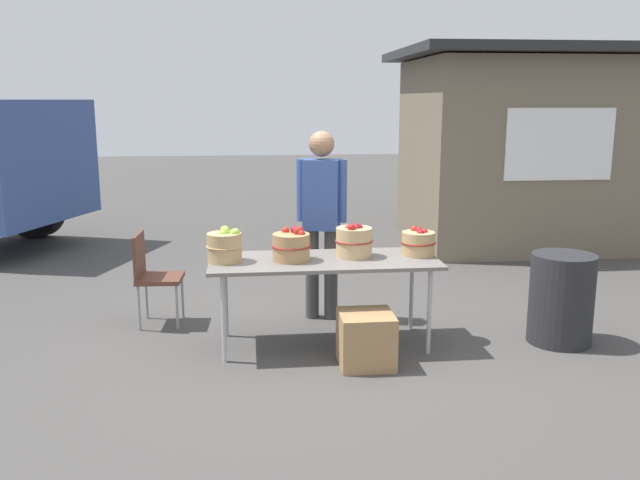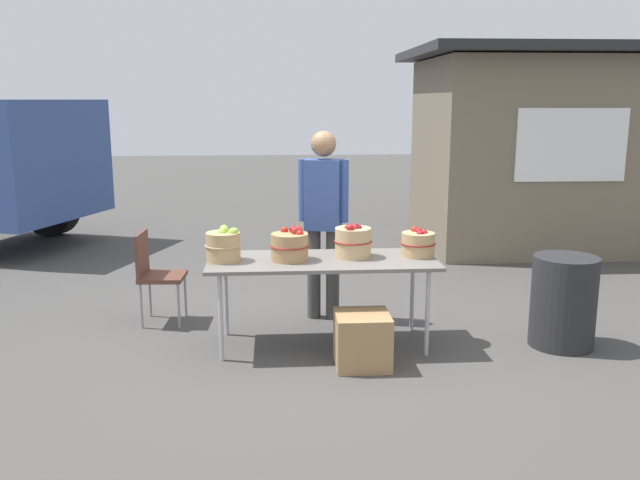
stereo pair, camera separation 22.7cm
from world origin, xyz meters
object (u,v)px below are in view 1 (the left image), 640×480
vendor_adult (322,210)px  trash_barrel (561,299)px  apple_basket_red_0 (292,246)px  apple_basket_red_2 (418,243)px  market_table (324,264)px  folding_chair (152,271)px  produce_crate (366,339)px  apple_basket_green_0 (225,246)px  apple_basket_red_1 (354,241)px

vendor_adult → trash_barrel: vendor_adult is taller
apple_basket_red_0 → trash_barrel: bearing=-3.6°
apple_basket_red_0 → apple_basket_red_2: 1.09m
market_table → trash_barrel: trash_barrel is taller
folding_chair → trash_barrel: (3.53, -0.85, -0.12)m
market_table → vendor_adult: 0.80m
folding_chair → produce_crate: bearing=-120.3°
apple_basket_red_0 → folding_chair: apple_basket_red_0 is taller
apple_basket_red_0 → vendor_adult: bearing=65.8°
apple_basket_red_2 → trash_barrel: apple_basket_red_2 is taller
apple_basket_red_2 → folding_chair: (-2.32, 0.64, -0.35)m
apple_basket_green_0 → apple_basket_red_0: size_ratio=0.92×
apple_basket_green_0 → produce_crate: apple_basket_green_0 is taller
apple_basket_red_2 → trash_barrel: 1.31m
market_table → apple_basket_red_1: size_ratio=5.89×
apple_basket_green_0 → trash_barrel: size_ratio=0.39×
apple_basket_red_0 → vendor_adult: size_ratio=0.18×
market_table → apple_basket_red_1: 0.32m
apple_basket_red_1 → apple_basket_red_2: size_ratio=1.08×
apple_basket_red_2 → vendor_adult: bearing=139.0°
apple_basket_red_1 → folding_chair: 1.92m
market_table → folding_chair: 1.67m
market_table → apple_basket_red_2: 0.83m
produce_crate → apple_basket_red_2: bearing=45.0°
market_table → folding_chair: size_ratio=2.21×
folding_chair → trash_barrel: 3.63m
vendor_adult → produce_crate: bearing=115.1°
market_table → apple_basket_green_0: bearing=-180.0°
trash_barrel → vendor_adult: bearing=155.9°
apple_basket_red_0 → folding_chair: size_ratio=0.38×
apple_basket_green_0 → produce_crate: 1.37m
apple_basket_red_2 → produce_crate: apple_basket_red_2 is taller
apple_basket_red_2 → vendor_adult: size_ratio=0.17×
apple_basket_red_1 → trash_barrel: size_ratio=0.42×
apple_basket_green_0 → produce_crate: bearing=-23.5°
trash_barrel → apple_basket_red_1: bearing=172.9°
trash_barrel → apple_basket_red_2: bearing=169.8°
apple_basket_red_2 → folding_chair: 2.43m
apple_basket_green_0 → apple_basket_red_0: apple_basket_green_0 is taller
market_table → trash_barrel: size_ratio=2.45×
apple_basket_red_0 → apple_basket_red_2: bearing=3.9°
apple_basket_red_2 → folding_chair: size_ratio=0.35×
market_table → vendor_adult: vendor_adult is taller
trash_barrel → apple_basket_red_0: bearing=176.4°
apple_basket_red_0 → folding_chair: bearing=150.2°
market_table → produce_crate: bearing=-59.7°
market_table → folding_chair: (-1.51, 0.70, -0.20)m
produce_crate → apple_basket_red_0: bearing=139.7°
apple_basket_red_0 → trash_barrel: apple_basket_red_0 is taller
folding_chair → produce_crate: 2.16m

